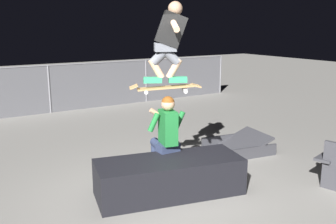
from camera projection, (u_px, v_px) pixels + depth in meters
ground_plane at (174, 198)px, 5.29m from camera, size 40.00×40.00×0.00m
ledge_box_main at (169, 177)px, 5.37m from camera, size 2.17×1.21×0.52m
person_sitting_on_ledge at (166, 134)px, 5.70m from camera, size 0.59×0.78×1.35m
skateboard at (165, 88)px, 5.42m from camera, size 1.01×0.62×0.13m
skater_airborne at (169, 39)px, 5.27m from camera, size 0.63×0.84×1.12m
kicker_ramp at (238, 148)px, 7.22m from camera, size 1.19×1.06×0.45m
fence_back at (49, 87)px, 10.29m from camera, size 12.05×0.05×1.32m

